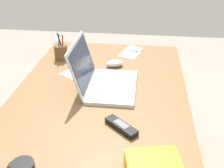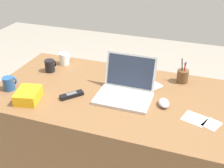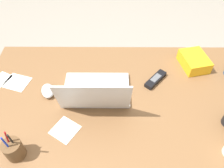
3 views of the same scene
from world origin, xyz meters
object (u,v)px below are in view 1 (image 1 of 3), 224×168
at_px(laptop, 103,79).
at_px(computer_mouse, 115,63).
at_px(cordless_phone, 121,126).
at_px(pen_holder, 61,52).

height_order(laptop, computer_mouse, laptop).
relative_size(computer_mouse, cordless_phone, 0.69).
bearing_deg(pen_holder, cordless_phone, -146.05).
height_order(computer_mouse, cordless_phone, computer_mouse).
bearing_deg(computer_mouse, pen_holder, 59.40).
relative_size(computer_mouse, pen_holder, 0.57).
relative_size(laptop, cordless_phone, 2.40).
distance_m(laptop, cordless_phone, 0.35).
height_order(cordless_phone, pen_holder, pen_holder).
bearing_deg(pen_holder, laptop, -136.00).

